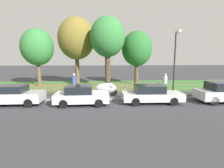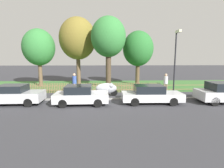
% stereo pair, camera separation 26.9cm
% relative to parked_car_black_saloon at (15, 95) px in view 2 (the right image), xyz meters
% --- Properties ---
extents(ground_plane, '(120.00, 120.00, 0.00)m').
position_rel_parked_car_black_saloon_xyz_m(ground_plane, '(5.31, 1.00, -0.70)').
color(ground_plane, '#38383D').
extents(kerb_stone, '(40.76, 0.20, 0.12)m').
position_rel_parked_car_black_saloon_xyz_m(kerb_stone, '(5.31, 1.10, -0.64)').
color(kerb_stone, gray).
rests_on(kerb_stone, ground).
extents(grass_strip, '(40.76, 8.40, 0.01)m').
position_rel_parked_car_black_saloon_xyz_m(grass_strip, '(5.31, 8.15, -0.69)').
color(grass_strip, '#3D7033').
rests_on(grass_strip, ground).
extents(park_fence, '(40.76, 0.05, 0.92)m').
position_rel_parked_car_black_saloon_xyz_m(park_fence, '(5.31, 3.96, -0.24)').
color(park_fence, olive).
rests_on(park_fence, ground).
extents(parked_car_black_saloon, '(3.76, 1.76, 1.38)m').
position_rel_parked_car_black_saloon_xyz_m(parked_car_black_saloon, '(0.00, 0.00, 0.00)').
color(parked_car_black_saloon, '#BCBCC1').
rests_on(parked_car_black_saloon, ground).
extents(parked_car_navy_estate, '(3.75, 1.88, 1.36)m').
position_rel_parked_car_black_saloon_xyz_m(parked_car_navy_estate, '(4.64, -0.20, -0.02)').
color(parked_car_navy_estate, silver).
rests_on(parked_car_navy_estate, ground).
extents(parked_car_red_compact, '(4.28, 1.70, 1.33)m').
position_rel_parked_car_black_saloon_xyz_m(parked_car_red_compact, '(9.62, -0.13, -0.03)').
color(parked_car_red_compact, silver).
rests_on(parked_car_red_compact, ground).
extents(parked_car_white_van, '(3.85, 2.01, 1.51)m').
position_rel_parked_car_black_saloon_xyz_m(parked_car_white_van, '(14.97, -0.19, 0.05)').
color(parked_car_white_van, '#BCBCC1').
rests_on(parked_car_white_van, ground).
extents(covered_motorcycle, '(1.93, 0.72, 1.12)m').
position_rel_parked_car_black_saloon_xyz_m(covered_motorcycle, '(6.48, 2.42, -0.03)').
color(covered_motorcycle, black).
rests_on(covered_motorcycle, ground).
extents(tree_nearest_kerb, '(3.53, 3.53, 6.44)m').
position_rel_parked_car_black_saloon_xyz_m(tree_nearest_kerb, '(-1.04, 7.93, 3.68)').
color(tree_nearest_kerb, brown).
rests_on(tree_nearest_kerb, ground).
extents(tree_behind_motorcycle, '(4.24, 4.24, 7.90)m').
position_rel_parked_car_black_saloon_xyz_m(tree_behind_motorcycle, '(3.18, 8.73, 4.73)').
color(tree_behind_motorcycle, brown).
rests_on(tree_behind_motorcycle, ground).
extents(tree_mid_park, '(3.63, 3.63, 7.49)m').
position_rel_parked_car_black_saloon_xyz_m(tree_mid_park, '(6.71, 6.38, 4.62)').
color(tree_mid_park, '#473828').
rests_on(tree_mid_park, ground).
extents(tree_far_left, '(3.57, 3.57, 6.37)m').
position_rel_parked_car_black_saloon_xyz_m(tree_far_left, '(10.25, 8.53, 3.58)').
color(tree_far_left, brown).
rests_on(tree_far_left, ground).
extents(pedestrian_near_fence, '(0.38, 0.44, 1.88)m').
position_rel_parked_car_black_saloon_xyz_m(pedestrian_near_fence, '(3.59, 3.38, 0.36)').
color(pedestrian_near_fence, slate).
rests_on(pedestrian_near_fence, ground).
extents(pedestrian_by_lamp, '(0.49, 0.49, 1.83)m').
position_rel_parked_car_black_saloon_xyz_m(pedestrian_by_lamp, '(11.89, 3.34, 0.33)').
color(pedestrian_by_lamp, '#7F6B51').
rests_on(pedestrian_by_lamp, ground).
extents(street_lamp, '(0.20, 0.79, 5.35)m').
position_rel_parked_car_black_saloon_xyz_m(street_lamp, '(11.97, 1.57, 2.70)').
color(street_lamp, black).
rests_on(street_lamp, ground).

